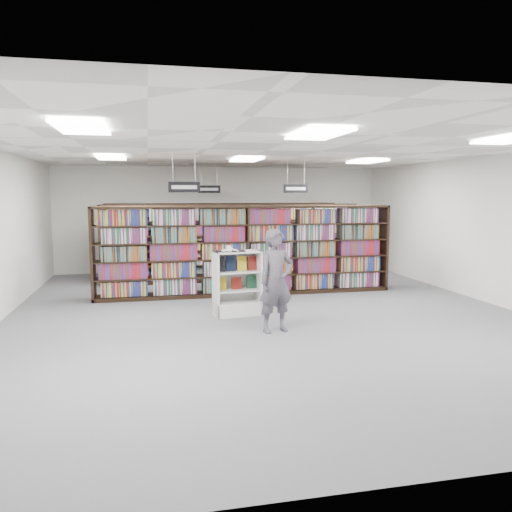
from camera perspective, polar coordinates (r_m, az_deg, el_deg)
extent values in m
plane|color=#545459|center=(10.00, 1.12, -6.60)|extent=(12.00, 12.00, 0.00)
cube|color=white|center=(9.76, 1.17, 11.99)|extent=(10.00, 12.00, 0.10)
cube|color=silver|center=(15.64, -3.95, 4.24)|extent=(10.00, 0.10, 3.20)
cube|color=silver|center=(4.19, 20.49, -3.80)|extent=(10.00, 0.10, 3.20)
cube|color=silver|center=(11.94, 25.22, 2.73)|extent=(0.10, 12.00, 3.20)
cube|color=black|center=(11.75, -1.11, 0.64)|extent=(7.00, 0.60, 2.10)
cube|color=maroon|center=(11.75, -1.11, 0.64)|extent=(6.88, 0.42, 1.98)
cube|color=black|center=(13.71, -2.72, 1.55)|extent=(7.00, 0.60, 2.10)
cube|color=maroon|center=(13.71, -2.72, 1.55)|extent=(6.88, 0.42, 1.98)
cube|color=black|center=(15.38, -3.77, 2.14)|extent=(7.00, 0.60, 2.10)
cube|color=maroon|center=(15.38, -3.77, 2.14)|extent=(6.88, 0.42, 1.98)
cylinder|color=#B2B2B7|center=(10.49, -9.50, 9.96)|extent=(0.01, 0.01, 0.58)
cylinder|color=#B2B2B7|center=(10.52, -6.99, 10.00)|extent=(0.01, 0.01, 0.58)
cube|color=black|center=(10.49, -8.20, 7.80)|extent=(0.65, 0.02, 0.22)
cube|color=silver|center=(10.47, -8.20, 7.80)|extent=(0.52, 0.00, 0.08)
cylinder|color=#B2B2B7|center=(12.96, 3.61, 9.46)|extent=(0.01, 0.01, 0.58)
cylinder|color=#B2B2B7|center=(13.09, 5.55, 9.42)|extent=(0.01, 0.01, 0.58)
cube|color=black|center=(13.01, 4.57, 7.68)|extent=(0.65, 0.02, 0.22)
cube|color=silver|center=(13.00, 4.58, 7.68)|extent=(0.52, 0.00, 0.08)
cylinder|color=#B2B2B7|center=(14.55, -6.29, 9.17)|extent=(0.01, 0.01, 0.58)
cylinder|color=#B2B2B7|center=(14.60, -4.49, 9.18)|extent=(0.01, 0.01, 0.58)
cube|color=black|center=(14.56, -5.37, 7.60)|extent=(0.65, 0.02, 0.22)
cube|color=silver|center=(14.55, -5.37, 7.60)|extent=(0.52, 0.00, 0.08)
cube|color=white|center=(6.55, -19.29, 13.69)|extent=(0.60, 1.20, 0.04)
cube|color=white|center=(6.89, 7.12, 13.68)|extent=(0.60, 1.20, 0.04)
cube|color=white|center=(11.51, -16.23, 10.76)|extent=(0.60, 1.20, 0.04)
cube|color=white|center=(11.70, -1.14, 10.96)|extent=(0.60, 1.20, 0.04)
cube|color=white|center=(12.63, 12.58, 10.51)|extent=(0.60, 1.20, 0.04)
cube|color=white|center=(9.86, -2.15, -5.99)|extent=(0.95, 0.56, 0.27)
cube|color=white|center=(9.64, -4.63, -3.28)|extent=(0.09, 0.45, 1.27)
cube|color=white|center=(9.89, 0.24, -2.99)|extent=(0.09, 0.45, 1.27)
cube|color=white|center=(9.96, -2.52, -2.93)|extent=(0.90, 0.14, 1.27)
cube|color=white|center=(9.67, -2.18, 0.48)|extent=(0.95, 0.56, 0.03)
cube|color=white|center=(9.78, -2.16, -3.92)|extent=(0.87, 0.51, 0.03)
cube|color=white|center=(9.72, -2.17, -1.82)|extent=(0.87, 0.51, 0.02)
cube|color=black|center=(9.66, -4.15, -1.00)|extent=(0.19, 0.09, 0.27)
cube|color=black|center=(9.72, -2.89, -0.94)|extent=(0.19, 0.09, 0.27)
cube|color=gold|center=(9.78, -1.64, -0.89)|extent=(0.19, 0.09, 0.27)
cube|color=maroon|center=(9.85, -0.40, -0.83)|extent=(0.19, 0.09, 0.27)
cube|color=gold|center=(9.72, -4.02, -3.17)|extent=(0.20, 0.08, 0.26)
cube|color=maroon|center=(9.81, -2.25, -3.07)|extent=(0.20, 0.08, 0.26)
cube|color=#19492E|center=(9.90, -0.51, -2.97)|extent=(0.20, 0.08, 0.26)
cube|color=black|center=(9.61, -2.97, 0.57)|extent=(0.59, 0.37, 0.01)
cube|color=white|center=(9.59, -3.76, 0.61)|extent=(0.27, 0.32, 0.05)
cube|color=white|center=(9.64, -2.17, 0.65)|extent=(0.27, 0.32, 0.07)
cylinder|color=white|center=(9.61, -3.09, 0.88)|extent=(0.12, 0.29, 0.10)
imported|color=#524C57|center=(8.55, 2.31, -2.86)|extent=(0.74, 0.58, 1.78)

